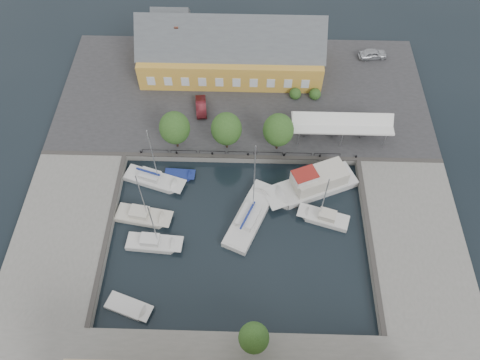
{
  "coord_description": "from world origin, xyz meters",
  "views": [
    {
      "loc": [
        0.98,
        -29.78,
        52.39
      ],
      "look_at": [
        0.0,
        6.0,
        1.5
      ],
      "focal_mm": 35.0,
      "sensor_mm": 36.0,
      "label": 1
    }
  ],
  "objects_px": {
    "car_red": "(201,106)",
    "launch_sw": "(128,307)",
    "center_sailboat": "(249,218)",
    "west_boat_b": "(143,217)",
    "tent_canopy": "(342,123)",
    "launch_nw": "(179,175)",
    "trawler": "(314,184)",
    "car_silver": "(373,54)",
    "east_boat_b": "(324,218)",
    "west_boat_c": "(153,244)",
    "warehouse": "(227,51)",
    "west_boat_a": "(153,180)"
  },
  "relations": [
    {
      "from": "east_boat_b",
      "to": "launch_sw",
      "type": "distance_m",
      "value": 26.45
    },
    {
      "from": "west_boat_c",
      "to": "car_red",
      "type": "bearing_deg",
      "value": 78.85
    },
    {
      "from": "west_boat_b",
      "to": "launch_sw",
      "type": "xyz_separation_m",
      "value": [
        0.08,
        -11.98,
        -0.17
      ]
    },
    {
      "from": "east_boat_b",
      "to": "launch_sw",
      "type": "relative_size",
      "value": 1.61
    },
    {
      "from": "tent_canopy",
      "to": "east_boat_b",
      "type": "bearing_deg",
      "value": -102.56
    },
    {
      "from": "trawler",
      "to": "launch_sw",
      "type": "xyz_separation_m",
      "value": [
        -22.27,
        -17.2,
        -0.93
      ]
    },
    {
      "from": "tent_canopy",
      "to": "west_boat_b",
      "type": "height_order",
      "value": "west_boat_b"
    },
    {
      "from": "trawler",
      "to": "warehouse",
      "type": "bearing_deg",
      "value": 119.19
    },
    {
      "from": "west_boat_a",
      "to": "west_boat_c",
      "type": "relative_size",
      "value": 1.17
    },
    {
      "from": "car_red",
      "to": "trawler",
      "type": "distance_m",
      "value": 20.8
    },
    {
      "from": "car_red",
      "to": "launch_nw",
      "type": "height_order",
      "value": "car_red"
    },
    {
      "from": "trawler",
      "to": "west_boat_c",
      "type": "xyz_separation_m",
      "value": [
        -20.47,
        -9.07,
        -0.76
      ]
    },
    {
      "from": "trawler",
      "to": "car_silver",
      "type": "bearing_deg",
      "value": 66.5
    },
    {
      "from": "east_boat_b",
      "to": "launch_nw",
      "type": "xyz_separation_m",
      "value": [
        -19.45,
        6.4,
        -0.17
      ]
    },
    {
      "from": "tent_canopy",
      "to": "launch_nw",
      "type": "xyz_separation_m",
      "value": [
        -22.43,
        -6.96,
        -3.59
      ]
    },
    {
      "from": "launch_nw",
      "to": "launch_sw",
      "type": "bearing_deg",
      "value": -101.81
    },
    {
      "from": "warehouse",
      "to": "east_boat_b",
      "type": "height_order",
      "value": "warehouse"
    },
    {
      "from": "west_boat_a",
      "to": "west_boat_c",
      "type": "distance_m",
      "value": 9.73
    },
    {
      "from": "west_boat_c",
      "to": "launch_nw",
      "type": "distance_m",
      "value": 10.85
    },
    {
      "from": "car_red",
      "to": "warehouse",
      "type": "bearing_deg",
      "value": 61.74
    },
    {
      "from": "trawler",
      "to": "center_sailboat",
      "type": "bearing_deg",
      "value": -148.8
    },
    {
      "from": "car_red",
      "to": "launch_sw",
      "type": "distance_m",
      "value": 31.02
    },
    {
      "from": "center_sailboat",
      "to": "tent_canopy",
      "type": "bearing_deg",
      "value": 47.33
    },
    {
      "from": "trawler",
      "to": "west_boat_b",
      "type": "xyz_separation_m",
      "value": [
        -22.35,
        -5.22,
        -0.76
      ]
    },
    {
      "from": "launch_sw",
      "to": "car_silver",
      "type": "bearing_deg",
      "value": 52.06
    },
    {
      "from": "tent_canopy",
      "to": "center_sailboat",
      "type": "relative_size",
      "value": 0.97
    },
    {
      "from": "east_boat_b",
      "to": "launch_sw",
      "type": "xyz_separation_m",
      "value": [
        -23.37,
        -12.37,
        -0.17
      ]
    },
    {
      "from": "tent_canopy",
      "to": "west_boat_b",
      "type": "xyz_separation_m",
      "value": [
        -26.43,
        -13.75,
        -3.42
      ]
    },
    {
      "from": "tent_canopy",
      "to": "west_boat_c",
      "type": "bearing_deg",
      "value": -144.37
    },
    {
      "from": "warehouse",
      "to": "center_sailboat",
      "type": "bearing_deg",
      "value": -81.83
    },
    {
      "from": "tent_canopy",
      "to": "west_boat_c",
      "type": "height_order",
      "value": "west_boat_c"
    },
    {
      "from": "trawler",
      "to": "west_boat_b",
      "type": "bearing_deg",
      "value": -166.86
    },
    {
      "from": "trawler",
      "to": "launch_nw",
      "type": "height_order",
      "value": "trawler"
    },
    {
      "from": "west_boat_c",
      "to": "west_boat_a",
      "type": "bearing_deg",
      "value": 97.57
    },
    {
      "from": "car_red",
      "to": "west_boat_b",
      "type": "bearing_deg",
      "value": -115.87
    },
    {
      "from": "center_sailboat",
      "to": "west_boat_b",
      "type": "relative_size",
      "value": 1.42
    },
    {
      "from": "trawler",
      "to": "launch_nw",
      "type": "distance_m",
      "value": 18.43
    },
    {
      "from": "tent_canopy",
      "to": "car_red",
      "type": "distance_m",
      "value": 20.79
    },
    {
      "from": "car_red",
      "to": "west_boat_c",
      "type": "xyz_separation_m",
      "value": [
        -4.38,
        -22.22,
        -1.45
      ]
    },
    {
      "from": "warehouse",
      "to": "center_sailboat",
      "type": "distance_m",
      "value": 28.15
    },
    {
      "from": "east_boat_b",
      "to": "trawler",
      "type": "bearing_deg",
      "value": 102.93
    },
    {
      "from": "west_boat_a",
      "to": "launch_nw",
      "type": "bearing_deg",
      "value": 16.19
    },
    {
      "from": "warehouse",
      "to": "trawler",
      "type": "distance_m",
      "value": 25.87
    },
    {
      "from": "west_boat_b",
      "to": "west_boat_c",
      "type": "height_order",
      "value": "west_boat_b"
    },
    {
      "from": "west_boat_c",
      "to": "east_boat_b",
      "type": "bearing_deg",
      "value": 11.1
    },
    {
      "from": "trawler",
      "to": "west_boat_c",
      "type": "relative_size",
      "value": 1.35
    },
    {
      "from": "west_boat_b",
      "to": "car_silver",
      "type": "bearing_deg",
      "value": 42.67
    },
    {
      "from": "warehouse",
      "to": "launch_sw",
      "type": "bearing_deg",
      "value": -103.84
    },
    {
      "from": "warehouse",
      "to": "west_boat_b",
      "type": "height_order",
      "value": "warehouse"
    },
    {
      "from": "west_boat_a",
      "to": "launch_sw",
      "type": "height_order",
      "value": "west_boat_a"
    }
  ]
}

